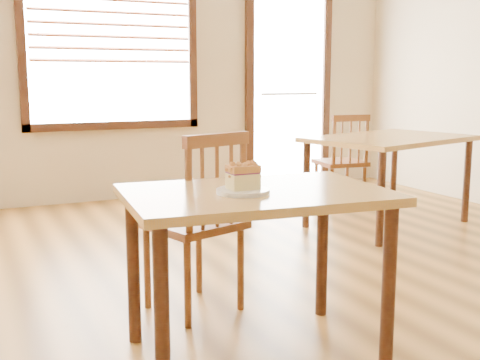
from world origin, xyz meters
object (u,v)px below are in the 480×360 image
Objects in this scene: cafe_chair_second at (342,161)px; cake_slice at (243,176)px; cafe_table_main at (256,214)px; cafe_chair_main at (198,221)px; plate at (243,191)px; cafe_table_second at (390,147)px.

cafe_chair_second reaches higher than cake_slice.
cafe_table_main is 1.22× the size of cafe_chair_main.
cafe_chair_second is at bearing 53.73° from cafe_table_main.
cafe_chair_main is at bearing 86.90° from cake_slice.
cafe_chair_main reaches higher than plate.
plate is at bearing -156.38° from cafe_table_second.
cafe_chair_second is (2.09, 2.35, -0.18)m from cafe_table_main.
cake_slice is at bearing -156.38° from cafe_table_second.
cafe_chair_second is at bearing 76.03° from cafe_table_second.
plate is at bearing 24.45° from cake_slice.
cafe_chair_main reaches higher than cafe_chair_second.
cake_slice is (-2.18, -1.73, 0.16)m from cafe_table_second.
cake_slice is (-0.03, -0.61, 0.33)m from cafe_chair_main.
cafe_table_main is 0.78× the size of cafe_table_second.
plate is (-2.17, -2.39, 0.30)m from cafe_chair_second.
cafe_table_second is (2.10, 1.69, 0.02)m from cafe_table_main.
cake_slice is (-0.00, -0.00, 0.07)m from plate.
cafe_table_main is at bearing 77.49° from cafe_chair_main.
plate reaches higher than cafe_table_second.
cafe_table_main is 1.30× the size of cafe_chair_second.
cafe_chair_second reaches higher than plate.
cafe_table_second is 0.69m from cafe_chair_second.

